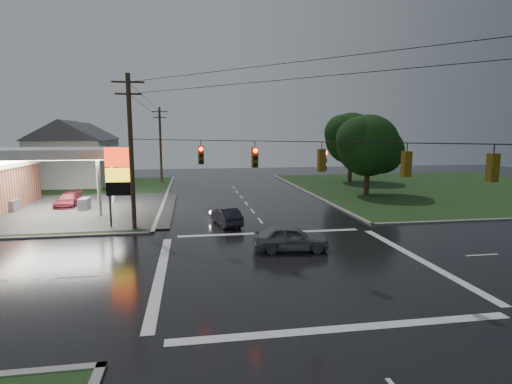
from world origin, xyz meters
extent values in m
plane|color=black|center=(0.00, 0.00, 0.00)|extent=(120.00, 120.00, 0.00)
cube|color=black|center=(26.00, 26.00, 0.04)|extent=(36.00, 36.00, 0.08)
cube|color=#2D2D2D|center=(-20.00, 18.00, 0.09)|extent=(26.00, 18.00, 0.02)
cylinder|color=silver|center=(-13.00, 15.00, 2.50)|extent=(0.30, 0.30, 5.00)
cylinder|color=silver|center=(-23.00, 21.00, 2.50)|extent=(0.30, 0.30, 5.00)
cylinder|color=silver|center=(-13.00, 21.00, 2.50)|extent=(0.30, 0.30, 5.00)
cube|color=silver|center=(-18.00, 18.00, 5.20)|extent=(12.00, 8.00, 0.80)
cube|color=white|center=(-18.00, 18.00, 4.78)|extent=(11.40, 7.40, 0.04)
cube|color=#59595E|center=(-21.00, 18.00, 0.55)|extent=(0.80, 1.60, 1.10)
cube|color=#59595E|center=(-15.00, 18.00, 0.55)|extent=(0.80, 1.60, 1.10)
cylinder|color=#59595E|center=(-11.30, 10.50, 3.00)|extent=(0.16, 0.16, 6.00)
cylinder|color=#59595E|center=(-9.70, 10.50, 3.00)|extent=(0.16, 0.16, 6.00)
cube|color=red|center=(-10.50, 10.50, 5.20)|extent=(2.00, 0.35, 1.40)
cube|color=yellow|center=(-10.50, 10.50, 3.90)|extent=(2.00, 0.35, 1.00)
cube|color=black|center=(-10.50, 10.50, 2.90)|extent=(2.00, 0.35, 1.00)
cylinder|color=#382619|center=(-9.50, 9.50, 5.50)|extent=(0.32, 0.32, 11.00)
cube|color=#382619|center=(-9.50, 9.50, 10.40)|extent=(2.20, 0.12, 0.12)
cube|color=#382619|center=(-9.50, 9.50, 9.60)|extent=(1.80, 0.12, 0.12)
cylinder|color=#382619|center=(-9.50, 38.00, 5.25)|extent=(0.32, 0.32, 10.50)
cube|color=#382619|center=(-9.50, 38.00, 9.90)|extent=(2.20, 0.12, 0.12)
cube|color=#382619|center=(-9.50, 38.00, 9.10)|extent=(1.80, 0.12, 0.12)
cube|color=#59470C|center=(-4.75, 4.75, 5.60)|extent=(0.34, 0.34, 1.10)
cylinder|color=#FF0C07|center=(-4.75, 4.55, 5.98)|extent=(0.22, 0.08, 0.22)
cube|color=#59470C|center=(-1.90, 1.90, 5.60)|extent=(0.34, 0.34, 1.10)
cylinder|color=#FF0C07|center=(-1.90, 1.70, 5.98)|extent=(0.22, 0.08, 0.22)
cube|color=#59470C|center=(0.95, -0.95, 5.60)|extent=(0.34, 0.34, 1.10)
cylinder|color=#FF0C07|center=(1.15, -0.95, 5.98)|extent=(0.08, 0.22, 0.22)
cube|color=#59470C|center=(3.80, -3.80, 5.60)|extent=(0.34, 0.34, 1.10)
cylinder|color=#FF0C07|center=(3.80, -3.60, 5.98)|extent=(0.22, 0.08, 0.22)
cube|color=#59470C|center=(6.08, -6.08, 5.60)|extent=(0.34, 0.34, 1.10)
cylinder|color=#FF0C07|center=(6.08, -5.88, 5.98)|extent=(0.22, 0.08, 0.22)
cube|color=silver|center=(-21.00, 36.00, 3.00)|extent=(9.00, 8.00, 6.00)
cube|color=gray|center=(-15.70, 36.00, 0.40)|extent=(1.60, 4.80, 0.80)
cube|color=silver|center=(-22.00, 48.00, 3.00)|extent=(9.00, 8.00, 6.00)
cube|color=gray|center=(-16.70, 48.00, 0.40)|extent=(1.60, 4.80, 0.80)
cylinder|color=black|center=(14.00, 22.00, 2.52)|extent=(0.56, 0.56, 5.04)
sphere|color=black|center=(14.00, 22.00, 5.58)|extent=(6.80, 6.80, 6.80)
sphere|color=black|center=(15.70, 22.30, 4.95)|extent=(5.10, 5.10, 5.10)
sphere|color=black|center=(12.64, 21.60, 6.30)|extent=(4.76, 4.76, 4.76)
cylinder|color=black|center=(17.00, 34.00, 2.80)|extent=(0.56, 0.56, 5.60)
sphere|color=black|center=(17.00, 34.00, 6.20)|extent=(7.20, 7.20, 7.20)
sphere|color=black|center=(18.80, 34.30, 5.50)|extent=(5.40, 5.40, 5.40)
sphere|color=black|center=(15.56, 33.60, 7.00)|extent=(5.04, 5.04, 5.04)
imported|color=black|center=(-2.81, 10.01, 0.67)|extent=(2.27, 4.28, 1.34)
imported|color=slate|center=(0.39, 2.71, 0.76)|extent=(4.66, 2.30, 1.53)
imported|color=#55131D|center=(-16.91, 20.01, 0.64)|extent=(1.87, 4.45, 1.28)
camera|label=1|loc=(-5.38, -19.70, 6.91)|focal=28.00mm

